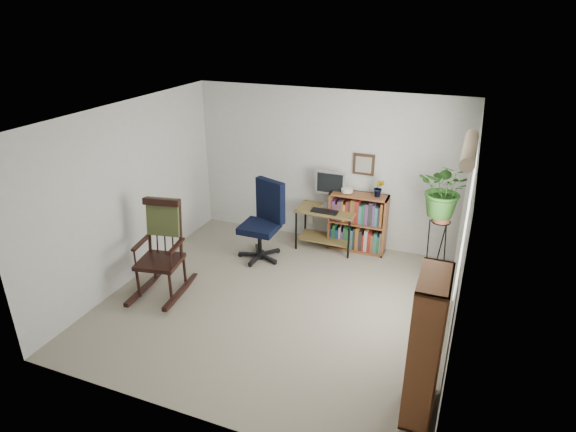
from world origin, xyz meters
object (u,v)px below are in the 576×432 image
at_px(office_chair, 259,222).
at_px(rocking_chair, 158,250).
at_px(desk, 326,229).
at_px(tall_bookshelf, 426,347).
at_px(low_bookshelf, 358,222).

height_order(office_chair, rocking_chair, rocking_chair).
xyz_separation_m(desk, tall_bookshelf, (1.80, -2.83, 0.39)).
distance_m(office_chair, tall_bookshelf, 3.38).
xyz_separation_m(desk, office_chair, (-0.82, -0.69, 0.27)).
relative_size(desk, rocking_chair, 0.71).
xyz_separation_m(desk, rocking_chair, (-1.62, -2.02, 0.31)).
relative_size(office_chair, tall_bookshelf, 0.83).
xyz_separation_m(desk, low_bookshelf, (0.46, 0.12, 0.13)).
distance_m(desk, rocking_chair, 2.61).
bearing_deg(tall_bookshelf, rocking_chair, 166.63).
bearing_deg(office_chair, rocking_chair, -100.19).
bearing_deg(desk, low_bookshelf, 14.59).
xyz_separation_m(office_chair, low_bookshelf, (1.28, 0.81, -0.14)).
height_order(desk, rocking_chair, rocking_chair).
relative_size(desk, tall_bookshelf, 0.63).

